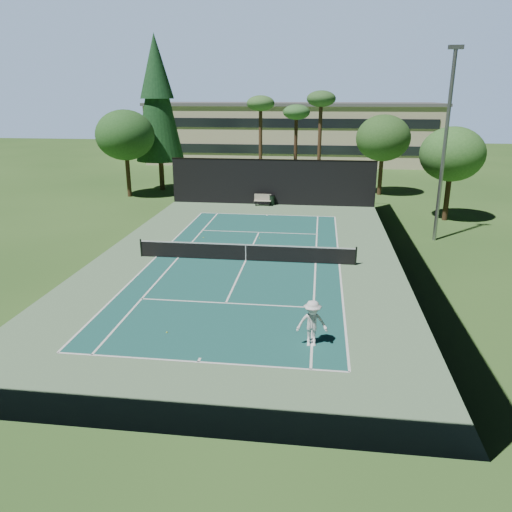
{
  "coord_description": "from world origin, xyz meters",
  "views": [
    {
      "loc": [
        4.17,
        -27.69,
        9.37
      ],
      "look_at": [
        1.0,
        -3.0,
        1.3
      ],
      "focal_mm": 35.0,
      "sensor_mm": 36.0,
      "label": 1
    }
  ],
  "objects": [
    {
      "name": "tennis_ball_b",
      "position": [
        -3.78,
        1.33,
        0.03
      ],
      "size": [
        0.06,
        0.06,
        0.06
      ],
      "primitive_type": "sphere",
      "color": "#BBCF2F",
      "rests_on": "ground"
    },
    {
      "name": "tennis_ball_d",
      "position": [
        -3.61,
        4.53,
        0.03
      ],
      "size": [
        0.06,
        0.06,
        0.06
      ],
      "primitive_type": "sphere",
      "color": "#BEE233",
      "rests_on": "ground"
    },
    {
      "name": "court_lines",
      "position": [
        0.0,
        0.0,
        0.02
      ],
      "size": [
        11.07,
        23.87,
        0.01
      ],
      "color": "white",
      "rests_on": "ground"
    },
    {
      "name": "trash_bin",
      "position": [
        -0.01,
        15.72,
        0.48
      ],
      "size": [
        0.56,
        0.56,
        0.95
      ],
      "color": "black",
      "rests_on": "ground"
    },
    {
      "name": "palm_b",
      "position": [
        1.5,
        26.0,
        7.36
      ],
      "size": [
        2.8,
        2.8,
        8.42
      ],
      "color": "#40291B",
      "rests_on": "ground"
    },
    {
      "name": "tennis_ball_c",
      "position": [
        0.23,
        4.86,
        0.03
      ],
      "size": [
        0.06,
        0.06,
        0.06
      ],
      "primitive_type": "sphere",
      "color": "#C6EB35",
      "rests_on": "ground"
    },
    {
      "name": "decid_tree_c",
      "position": [
        -14.0,
        18.0,
        5.76
      ],
      "size": [
        5.44,
        5.44,
        8.09
      ],
      "color": "#49331F",
      "rests_on": "ground"
    },
    {
      "name": "light_pole",
      "position": [
        12.0,
        6.0,
        6.46
      ],
      "size": [
        0.9,
        0.25,
        12.22
      ],
      "color": "gray",
      "rests_on": "ground"
    },
    {
      "name": "fence",
      "position": [
        0.0,
        0.06,
        2.01
      ],
      "size": [
        18.04,
        32.05,
        4.03
      ],
      "color": "black",
      "rests_on": "ground"
    },
    {
      "name": "campus_building",
      "position": [
        0.0,
        45.98,
        4.21
      ],
      "size": [
        40.5,
        12.5,
        8.3
      ],
      "color": "beige",
      "rests_on": "ground"
    },
    {
      "name": "apron_slab",
      "position": [
        0.0,
        0.0,
        0.01
      ],
      "size": [
        18.0,
        32.0,
        0.01
      ],
      "primitive_type": "cube",
      "color": "#5F855D",
      "rests_on": "ground"
    },
    {
      "name": "court_surface",
      "position": [
        0.0,
        0.0,
        0.01
      ],
      "size": [
        10.97,
        23.77,
        0.01
      ],
      "primitive_type": "cube",
      "color": "#1A554F",
      "rests_on": "ground"
    },
    {
      "name": "player",
      "position": [
        4.09,
        -10.02,
        0.94
      ],
      "size": [
        1.27,
        0.8,
        1.88
      ],
      "primitive_type": "imported",
      "rotation": [
        0.0,
        0.0,
        0.09
      ],
      "color": "white",
      "rests_on": "ground"
    },
    {
      "name": "tennis_net",
      "position": [
        0.0,
        0.0,
        0.56
      ],
      "size": [
        12.9,
        0.1,
        1.1
      ],
      "color": "black",
      "rests_on": "ground"
    },
    {
      "name": "ground",
      "position": [
        0.0,
        0.0,
        0.0
      ],
      "size": [
        160.0,
        160.0,
        0.0
      ],
      "primitive_type": "plane",
      "color": "#305821",
      "rests_on": "ground"
    },
    {
      "name": "decid_tree_b",
      "position": [
        14.0,
        12.0,
        5.08
      ],
      "size": [
        4.8,
        4.8,
        7.14
      ],
      "color": "#442E1D",
      "rests_on": "ground"
    },
    {
      "name": "decid_tree_a",
      "position": [
        10.0,
        22.0,
        5.42
      ],
      "size": [
        5.12,
        5.12,
        7.62
      ],
      "color": "#442D1D",
      "rests_on": "ground"
    },
    {
      "name": "tennis_ball_a",
      "position": [
        -1.84,
        -9.74,
        0.04
      ],
      "size": [
        0.07,
        0.07,
        0.07
      ],
      "primitive_type": "sphere",
      "color": "#CFEC35",
      "rests_on": "ground"
    },
    {
      "name": "park_bench",
      "position": [
        -0.77,
        15.44,
        0.55
      ],
      "size": [
        1.5,
        0.45,
        1.02
      ],
      "color": "#B8B299",
      "rests_on": "ground"
    },
    {
      "name": "pine_tree",
      "position": [
        -12.0,
        22.0,
        9.55
      ],
      "size": [
        4.8,
        4.8,
        15.0
      ],
      "color": "#4B3720",
      "rests_on": "ground"
    },
    {
      "name": "palm_a",
      "position": [
        -2.0,
        24.0,
        8.19
      ],
      "size": [
        2.8,
        2.8,
        9.32
      ],
      "color": "#4F3522",
      "rests_on": "ground"
    },
    {
      "name": "palm_c",
      "position": [
        4.0,
        23.0,
        8.6
      ],
      "size": [
        2.8,
        2.8,
        9.77
      ],
      "color": "#4B3220",
      "rests_on": "ground"
    }
  ]
}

